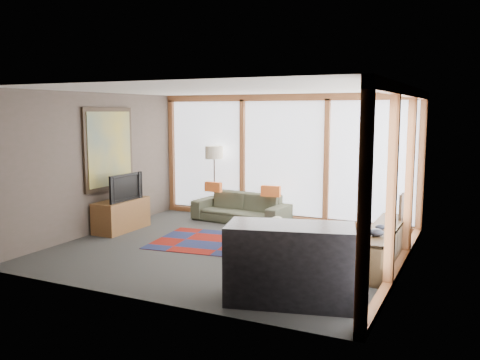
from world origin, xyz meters
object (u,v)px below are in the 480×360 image
at_px(floor_lamp, 214,182).
at_px(tv_console, 122,215).
at_px(bar_counter, 290,264).
at_px(bookshelf, 383,246).
at_px(television, 123,187).
at_px(coffee_table, 270,242).
at_px(sofa, 241,208).

height_order(floor_lamp, tv_console, floor_lamp).
xyz_separation_m(tv_console, bar_counter, (4.16, -2.09, 0.18)).
bearing_deg(bookshelf, bar_counter, -109.61).
xyz_separation_m(tv_console, television, (0.08, -0.04, 0.55)).
relative_size(coffee_table, bar_counter, 0.89).
distance_m(bookshelf, bar_counter, 2.16).
bearing_deg(bar_counter, television, 138.92).
xyz_separation_m(sofa, bar_counter, (2.43, -3.74, 0.18)).
distance_m(bookshelf, television, 4.84).
bearing_deg(floor_lamp, coffee_table, -45.35).
distance_m(sofa, television, 2.43).
relative_size(floor_lamp, coffee_table, 1.15).
bearing_deg(coffee_table, bar_counter, -60.89).
relative_size(television, bar_counter, 0.60).
relative_size(sofa, bar_counter, 1.35).
bearing_deg(coffee_table, bookshelf, 10.40).
distance_m(floor_lamp, tv_console, 2.16).
xyz_separation_m(bookshelf, tv_console, (-4.89, 0.06, 0.01)).
bearing_deg(bar_counter, coffee_table, 104.64).
height_order(sofa, tv_console, tv_console).
relative_size(floor_lamp, bookshelf, 0.68).
relative_size(coffee_table, bookshelf, 0.59).
bearing_deg(coffee_table, floor_lamp, 134.65).
relative_size(sofa, bookshelf, 0.89).
relative_size(bookshelf, television, 2.51).
xyz_separation_m(coffee_table, bookshelf, (1.68, 0.31, 0.06)).
xyz_separation_m(coffee_table, tv_console, (-3.20, 0.37, 0.07)).
xyz_separation_m(floor_lamp, bar_counter, (3.16, -3.95, -0.29)).
bearing_deg(bookshelf, coffee_table, -169.60).
relative_size(tv_console, bar_counter, 0.79).
distance_m(floor_lamp, coffee_table, 3.17).
xyz_separation_m(bookshelf, television, (-4.80, 0.01, 0.56)).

